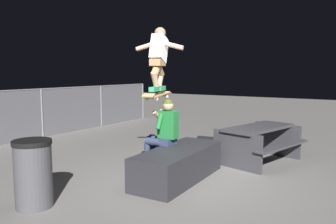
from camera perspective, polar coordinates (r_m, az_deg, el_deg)
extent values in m
plane|color=slate|center=(5.97, 2.35, -11.45)|extent=(40.00, 40.00, 0.00)
cube|color=#28282D|center=(5.92, 1.78, -8.82)|extent=(2.07, 0.84, 0.55)
cube|color=#2D3856|center=(6.18, 0.00, -4.98)|extent=(0.32, 0.20, 0.12)
cube|color=#1E7233|center=(6.13, 0.00, -2.14)|extent=(0.21, 0.35, 0.50)
sphere|color=tan|center=(6.08, 0.00, 1.12)|extent=(0.20, 0.20, 0.20)
sphere|color=#444E19|center=(6.08, 0.00, 1.31)|extent=(0.19, 0.19, 0.19)
cylinder|color=#1E7233|center=(5.98, -1.47, -1.64)|extent=(0.19, 0.09, 0.29)
cylinder|color=tan|center=(6.08, -1.87, -0.54)|extent=(0.24, 0.08, 0.19)
cylinder|color=#1E7233|center=(6.32, 0.45, -1.18)|extent=(0.19, 0.09, 0.29)
cylinder|color=tan|center=(6.28, -0.71, -0.30)|extent=(0.24, 0.08, 0.19)
cylinder|color=#2D3856|center=(6.21, -2.02, -5.11)|extent=(0.16, 0.41, 0.14)
cylinder|color=#2D3856|center=(6.38, -3.54, -7.49)|extent=(0.11, 0.11, 0.51)
cube|color=black|center=(6.48, -3.89, -9.61)|extent=(0.11, 0.26, 0.08)
cylinder|color=#2D3856|center=(6.36, -1.15, -4.82)|extent=(0.16, 0.41, 0.14)
cylinder|color=#2D3856|center=(6.53, -2.65, -7.16)|extent=(0.11, 0.11, 0.51)
cube|color=black|center=(6.62, -3.01, -9.23)|extent=(0.11, 0.26, 0.08)
cube|color=#AD8451|center=(5.96, -1.76, 2.90)|extent=(0.82, 0.39, 0.06)
cube|color=#AD8451|center=(6.38, -0.39, 3.34)|extent=(0.17, 0.22, 0.05)
cube|color=#AD8451|center=(5.54, -3.35, 2.80)|extent=(0.17, 0.22, 0.06)
cube|color=#99999E|center=(6.22, -0.89, 2.84)|extent=(0.10, 0.17, 0.03)
cylinder|color=white|center=(6.26, -1.67, 2.63)|extent=(0.06, 0.04, 0.05)
cylinder|color=white|center=(6.20, -0.10, 2.59)|extent=(0.06, 0.04, 0.05)
cube|color=#99999E|center=(5.70, -2.72, 2.47)|extent=(0.10, 0.17, 0.03)
cylinder|color=white|center=(5.73, -3.56, 2.24)|extent=(0.06, 0.04, 0.05)
cylinder|color=white|center=(5.67, -1.87, 2.19)|extent=(0.06, 0.04, 0.05)
cube|color=#2D9E66|center=(6.12, -1.20, 4.04)|extent=(0.28, 0.16, 0.08)
cube|color=#2D9E66|center=(5.78, -2.37, 3.87)|extent=(0.28, 0.16, 0.08)
cylinder|color=tan|center=(6.07, -1.37, 5.52)|extent=(0.25, 0.16, 0.31)
cylinder|color=#94744C|center=(6.00, -1.61, 7.42)|extent=(0.35, 0.21, 0.33)
cylinder|color=tan|center=(5.83, -2.20, 5.47)|extent=(0.25, 0.16, 0.31)
cylinder|color=#94744C|center=(5.90, -1.96, 7.43)|extent=(0.35, 0.21, 0.33)
cube|color=#94744C|center=(5.95, -1.79, 8.39)|extent=(0.34, 0.27, 0.12)
cube|color=white|center=(6.04, -1.53, 10.65)|extent=(0.49, 0.33, 0.52)
sphere|color=tan|center=(6.12, -1.35, 13.23)|extent=(0.20, 0.20, 0.20)
cylinder|color=tan|center=(6.13, -3.44, 11.13)|extent=(0.19, 0.45, 0.19)
cylinder|color=tan|center=(5.99, 0.55, 11.25)|extent=(0.19, 0.45, 0.19)
cube|color=black|center=(7.89, 6.57, -6.72)|extent=(1.12, 0.90, 0.06)
cube|color=black|center=(7.87, 6.58, -6.20)|extent=(1.08, 0.89, 0.39)
cube|color=black|center=(8.04, 4.19, -5.97)|extent=(0.91, 0.18, 0.19)
cube|color=black|center=(7.73, 9.06, -6.56)|extent=(0.91, 0.18, 0.19)
cube|color=#38383D|center=(7.24, 15.12, -2.57)|extent=(1.82, 1.09, 0.06)
cube|color=#38383D|center=(7.58, 11.50, -4.35)|extent=(1.71, 0.65, 0.04)
cube|color=#38383D|center=(7.03, 18.89, -5.47)|extent=(1.71, 0.65, 0.04)
cube|color=#38383D|center=(7.96, 17.95, -4.46)|extent=(0.33, 1.08, 0.72)
cube|color=#38383D|center=(6.67, 11.55, -6.41)|extent=(0.33, 1.08, 0.72)
cylinder|color=#47474C|center=(5.08, -21.82, -10.00)|extent=(0.50, 0.50, 0.88)
cylinder|color=black|center=(4.97, -22.06, -4.77)|extent=(0.53, 0.53, 0.06)
cylinder|color=slate|center=(10.26, -20.55, -0.21)|extent=(0.05, 0.05, 1.39)
cylinder|color=slate|center=(11.84, -11.25, 0.97)|extent=(0.05, 0.05, 1.39)
cylinder|color=slate|center=(13.67, -4.28, 1.84)|extent=(0.05, 0.05, 1.39)
cylinder|color=slate|center=(9.53, -26.49, 3.19)|extent=(12.00, 0.04, 0.04)
cube|color=#59595E|center=(9.59, -26.27, -0.94)|extent=(12.00, 0.01, 1.39)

